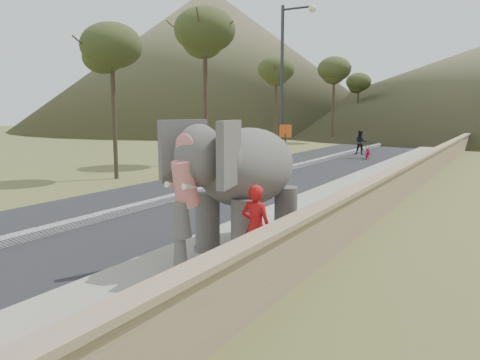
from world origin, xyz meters
name	(u,v)px	position (x,y,z in m)	size (l,w,h in m)	color
ground	(245,252)	(0.00, 0.00, 0.00)	(160.00, 160.00, 0.00)	olive
road	(259,178)	(-5.00, 10.00, 0.01)	(7.00, 120.00, 0.03)	black
median	(259,176)	(-5.00, 10.00, 0.11)	(0.35, 120.00, 0.22)	black
walkway	(368,186)	(0.00, 10.00, 0.07)	(3.00, 120.00, 0.15)	#9E9687
parapet	(412,177)	(1.65, 10.00, 0.55)	(0.30, 120.00, 1.10)	tan
lamppost	(288,73)	(-4.69, 12.34, 4.87)	(1.76, 0.36, 8.00)	#303035
signboard	(285,141)	(-4.50, 11.75, 1.64)	(0.60, 0.08, 2.40)	#2D2D33
hill_left	(209,60)	(-38.00, 55.00, 11.00)	(60.00, 60.00, 22.00)	brown
elephant_and_man	(248,185)	(0.02, 0.11, 1.50)	(2.34, 3.89, 2.72)	#64605A
motorcyclist	(365,148)	(-3.21, 20.93, 0.71)	(1.35, 1.74, 1.82)	maroon
trees	(474,99)	(2.34, 28.20, 3.87)	(47.74, 42.01, 9.00)	#473828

